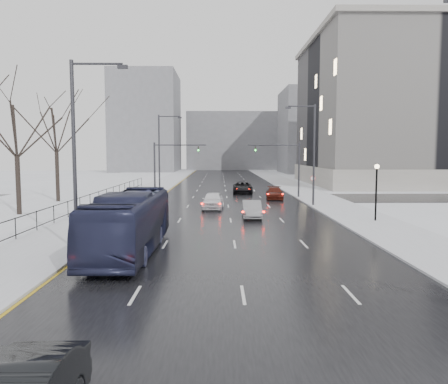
{
  "coord_description": "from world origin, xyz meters",
  "views": [
    {
      "loc": [
        -0.87,
        -2.74,
        5.27
      ],
      "look_at": [
        -0.55,
        28.27,
        2.5
      ],
      "focal_mm": 35.0,
      "sensor_mm": 36.0,
      "label": 1
    }
  ],
  "objects_px": {
    "no_uturn_sign": "(313,181)",
    "mast_signal_right": "(290,163)",
    "mast_signal_left": "(164,163)",
    "sedan_right_near": "(252,209)",
    "streetlight_l_near": "(78,146)",
    "lamppost_r_mid": "(376,184)",
    "tree_park_d": "(20,216)",
    "sedan_right_cross": "(243,188)",
    "streetlight_l_far": "(161,150)",
    "streetlight_r_mid": "(312,150)",
    "tree_park_e": "(58,202)",
    "sedan_right_far": "(275,193)",
    "bus": "(130,222)",
    "sedan_center_near": "(213,200)"
  },
  "relations": [
    {
      "from": "tree_park_e",
      "to": "bus",
      "type": "relative_size",
      "value": 1.18
    },
    {
      "from": "lamppost_r_mid",
      "to": "no_uturn_sign",
      "type": "relative_size",
      "value": 1.59
    },
    {
      "from": "tree_park_e",
      "to": "sedan_right_near",
      "type": "height_order",
      "value": "tree_park_e"
    },
    {
      "from": "streetlight_r_mid",
      "to": "sedan_right_near",
      "type": "bearing_deg",
      "value": -129.73
    },
    {
      "from": "no_uturn_sign",
      "to": "bus",
      "type": "relative_size",
      "value": 0.24
    },
    {
      "from": "streetlight_r_mid",
      "to": "lamppost_r_mid",
      "type": "distance_m",
      "value": 10.73
    },
    {
      "from": "tree_park_e",
      "to": "streetlight_l_near",
      "type": "height_order",
      "value": "streetlight_l_near"
    },
    {
      "from": "sedan_right_far",
      "to": "bus",
      "type": "bearing_deg",
      "value": -107.6
    },
    {
      "from": "tree_park_d",
      "to": "lamppost_r_mid",
      "type": "relative_size",
      "value": 2.92
    },
    {
      "from": "mast_signal_left",
      "to": "sedan_right_far",
      "type": "relative_size",
      "value": 1.4
    },
    {
      "from": "streetlight_l_near",
      "to": "lamppost_r_mid",
      "type": "relative_size",
      "value": 2.34
    },
    {
      "from": "mast_signal_right",
      "to": "no_uturn_sign",
      "type": "xyz_separation_m",
      "value": [
        1.87,
        -4.0,
        -1.81
      ]
    },
    {
      "from": "sedan_right_far",
      "to": "tree_park_d",
      "type": "bearing_deg",
      "value": -146.35
    },
    {
      "from": "tree_park_e",
      "to": "sedan_right_far",
      "type": "bearing_deg",
      "value": 6.82
    },
    {
      "from": "tree_park_d",
      "to": "sedan_right_cross",
      "type": "bearing_deg",
      "value": 44.91
    },
    {
      "from": "no_uturn_sign",
      "to": "mast_signal_right",
      "type": "bearing_deg",
      "value": 115.11
    },
    {
      "from": "streetlight_r_mid",
      "to": "mast_signal_right",
      "type": "height_order",
      "value": "streetlight_r_mid"
    },
    {
      "from": "tree_park_d",
      "to": "mast_signal_left",
      "type": "distance_m",
      "value": 17.96
    },
    {
      "from": "mast_signal_left",
      "to": "sedan_right_cross",
      "type": "relative_size",
      "value": 1.21
    },
    {
      "from": "tree_park_d",
      "to": "sedan_center_near",
      "type": "bearing_deg",
      "value": 13.65
    },
    {
      "from": "lamppost_r_mid",
      "to": "no_uturn_sign",
      "type": "distance_m",
      "value": 14.13
    },
    {
      "from": "tree_park_e",
      "to": "streetlight_l_near",
      "type": "distance_m",
      "value": 26.61
    },
    {
      "from": "sedan_center_near",
      "to": "tree_park_e",
      "type": "bearing_deg",
      "value": 163.84
    },
    {
      "from": "streetlight_r_mid",
      "to": "sedan_right_near",
      "type": "distance_m",
      "value": 11.17
    },
    {
      "from": "sedan_right_near",
      "to": "streetlight_l_near",
      "type": "bearing_deg",
      "value": -128.25
    },
    {
      "from": "tree_park_e",
      "to": "sedan_right_near",
      "type": "distance_m",
      "value": 23.15
    },
    {
      "from": "mast_signal_left",
      "to": "lamppost_r_mid",
      "type": "bearing_deg",
      "value": -44.48
    },
    {
      "from": "streetlight_l_far",
      "to": "sedan_right_near",
      "type": "relative_size",
      "value": 2.36
    },
    {
      "from": "mast_signal_right",
      "to": "sedan_right_far",
      "type": "bearing_deg",
      "value": -148.16
    },
    {
      "from": "tree_park_d",
      "to": "streetlight_l_near",
      "type": "relative_size",
      "value": 1.25
    },
    {
      "from": "mast_signal_right",
      "to": "streetlight_r_mid",
      "type": "bearing_deg",
      "value": -84.0
    },
    {
      "from": "no_uturn_sign",
      "to": "sedan_right_far",
      "type": "xyz_separation_m",
      "value": [
        -3.76,
        2.83,
        -1.59
      ]
    },
    {
      "from": "mast_signal_right",
      "to": "no_uturn_sign",
      "type": "distance_m",
      "value": 4.77
    },
    {
      "from": "streetlight_l_near",
      "to": "mast_signal_left",
      "type": "relative_size",
      "value": 1.54
    },
    {
      "from": "mast_signal_left",
      "to": "sedan_right_near",
      "type": "distance_m",
      "value": 18.47
    },
    {
      "from": "tree_park_d",
      "to": "sedan_center_near",
      "type": "height_order",
      "value": "tree_park_d"
    },
    {
      "from": "streetlight_l_far",
      "to": "lamppost_r_mid",
      "type": "distance_m",
      "value": 29.3
    },
    {
      "from": "mast_signal_left",
      "to": "no_uturn_sign",
      "type": "distance_m",
      "value": 17.1
    },
    {
      "from": "tree_park_e",
      "to": "sedan_center_near",
      "type": "xyz_separation_m",
      "value": [
        16.72,
        -6.04,
        0.84
      ]
    },
    {
      "from": "streetlight_l_near",
      "to": "tree_park_d",
      "type": "bearing_deg",
      "value": 124.53
    },
    {
      "from": "streetlight_l_far",
      "to": "streetlight_r_mid",
      "type": "bearing_deg",
      "value": -36.3
    },
    {
      "from": "no_uturn_sign",
      "to": "sedan_right_cross",
      "type": "distance_m",
      "value": 12.24
    },
    {
      "from": "sedan_right_cross",
      "to": "sedan_right_far",
      "type": "bearing_deg",
      "value": -63.11
    },
    {
      "from": "lamppost_r_mid",
      "to": "sedan_right_near",
      "type": "height_order",
      "value": "lamppost_r_mid"
    },
    {
      "from": "tree_park_d",
      "to": "streetlight_l_near",
      "type": "distance_m",
      "value": 17.9
    },
    {
      "from": "no_uturn_sign",
      "to": "sedan_right_near",
      "type": "height_order",
      "value": "no_uturn_sign"
    },
    {
      "from": "lamppost_r_mid",
      "to": "mast_signal_right",
      "type": "height_order",
      "value": "mast_signal_right"
    },
    {
      "from": "mast_signal_left",
      "to": "no_uturn_sign",
      "type": "xyz_separation_m",
      "value": [
        16.53,
        -4.0,
        -1.81
      ]
    },
    {
      "from": "lamppost_r_mid",
      "to": "bus",
      "type": "relative_size",
      "value": 0.37
    },
    {
      "from": "sedan_center_near",
      "to": "no_uturn_sign",
      "type": "bearing_deg",
      "value": 33.17
    }
  ]
}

